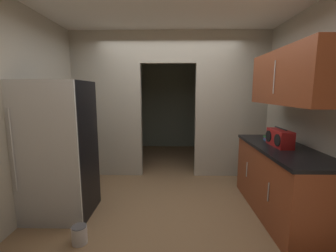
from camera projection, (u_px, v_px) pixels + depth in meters
name	position (u px, v px, depth m)	size (l,w,h in m)	color
ground	(168.00, 211.00, 3.03)	(20.00, 20.00, 0.00)	brown
kitchen_overhead_slab	(169.00, 9.00, 3.01)	(3.98, 6.71, 0.06)	silver
kitchen_partition	(170.00, 102.00, 4.15)	(3.58, 0.12, 2.67)	#ADA899
adjoining_room_shell	(170.00, 102.00, 5.80)	(3.58, 2.36, 2.67)	gray
refrigerator	(59.00, 150.00, 2.85)	(0.79, 0.71, 1.73)	black
lower_cabinet_run	(281.00, 181.00, 2.90)	(0.66, 1.68, 0.90)	brown
upper_cabinet_counterside	(289.00, 77.00, 2.69)	(0.36, 1.51, 0.66)	brown
boombox	(280.00, 138.00, 2.86)	(0.18, 0.42, 0.24)	maroon
book_stack	(269.00, 139.00, 3.20)	(0.12, 0.16, 0.06)	#2D609E
paint_can	(79.00, 235.00, 2.37)	(0.16, 0.16, 0.19)	silver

